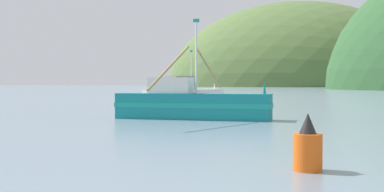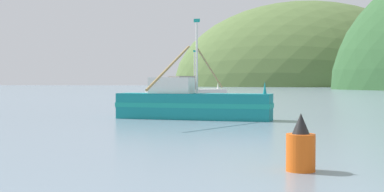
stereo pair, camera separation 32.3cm
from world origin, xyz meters
TOP-DOWN VIEW (x-y plane):
  - hill_mid_right at (19.98, 252.90)m, footprint 130.38×104.30m
  - fishing_boat_teal at (-0.77, 25.62)m, footprint 9.13×14.28m
  - fishing_boat_white at (-4.62, 47.69)m, footprint 7.26×10.36m
  - channel_buoy at (4.41, 9.73)m, footprint 0.69×0.69m

SIDE VIEW (x-z plane):
  - hill_mid_right at x=19.98m, z-range -42.36..42.36m
  - channel_buoy at x=4.41m, z-range -0.13..1.26m
  - fishing_boat_teal at x=-0.77m, z-range -1.98..3.75m
  - fishing_boat_white at x=-4.62m, z-range -1.82..3.62m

